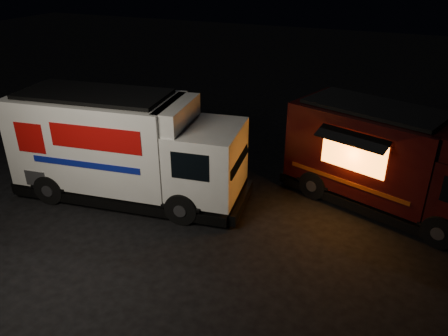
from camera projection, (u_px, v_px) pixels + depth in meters
ground at (142, 219)px, 13.27m from camera, size 80.00×80.00×0.00m
white_truck at (129, 147)px, 13.87m from camera, size 7.90×3.58×3.46m
red_truck at (395, 162)px, 13.28m from camera, size 7.23×4.62×3.16m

